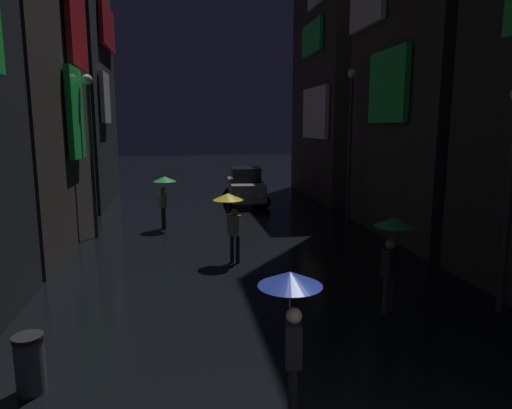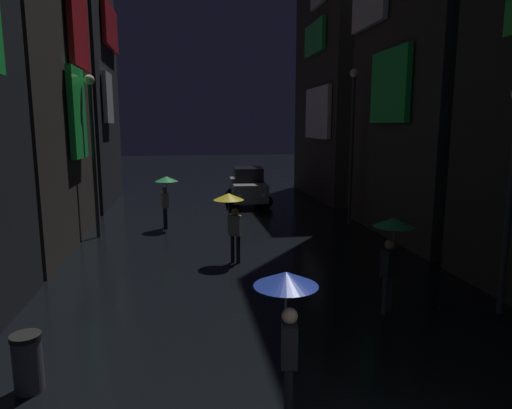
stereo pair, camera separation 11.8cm
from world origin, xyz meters
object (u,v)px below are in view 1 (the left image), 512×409
at_px(pedestrian_midstreet_left_green, 393,238).
at_px(pedestrian_midstreet_centre_green, 164,188).
at_px(streetlamp_left_far, 91,139).
at_px(car_distant, 246,186).
at_px(streetlamp_right_near, 512,172).
at_px(pedestrian_foreground_left_blue, 291,305).
at_px(streetlamp_right_far, 350,130).
at_px(pedestrian_near_crossing_yellow, 230,208).
at_px(trash_bin, 30,364).

height_order(pedestrian_midstreet_left_green, pedestrian_midstreet_centre_green, same).
bearing_deg(streetlamp_left_far, pedestrian_midstreet_left_green, -46.98).
height_order(car_distant, streetlamp_right_near, streetlamp_right_near).
bearing_deg(pedestrian_midstreet_left_green, streetlamp_right_near, -10.63).
relative_size(pedestrian_foreground_left_blue, streetlamp_right_far, 0.34).
xyz_separation_m(pedestrian_foreground_left_blue, streetlamp_right_near, (5.48, 2.79, 1.45)).
xyz_separation_m(car_distant, streetlamp_left_far, (-6.50, -6.31, 2.70)).
bearing_deg(pedestrian_near_crossing_yellow, streetlamp_right_near, -40.25).
height_order(pedestrian_midstreet_left_green, streetlamp_left_far, streetlamp_left_far).
bearing_deg(car_distant, streetlamp_right_near, -76.78).
relative_size(pedestrian_foreground_left_blue, car_distant, 0.50).
relative_size(pedestrian_midstreet_centre_green, car_distant, 0.50).
relative_size(streetlamp_right_far, trash_bin, 6.79).
xyz_separation_m(pedestrian_foreground_left_blue, trash_bin, (-3.82, 1.24, -1.20)).
bearing_deg(pedestrian_near_crossing_yellow, streetlamp_left_far, 138.80).
distance_m(pedestrian_midstreet_centre_green, pedestrian_near_crossing_yellow, 5.34).
bearing_deg(pedestrian_foreground_left_blue, streetlamp_right_far, 65.68).
distance_m(car_distant, streetlamp_left_far, 9.45).
bearing_deg(trash_bin, pedestrian_near_crossing_yellow, 58.30).
height_order(pedestrian_near_crossing_yellow, streetlamp_left_far, streetlamp_left_far).
distance_m(pedestrian_foreground_left_blue, trash_bin, 4.19).
xyz_separation_m(streetlamp_right_far, trash_bin, (-9.30, -10.89, -3.41)).
bearing_deg(streetlamp_right_far, car_distant, 122.17).
xyz_separation_m(pedestrian_foreground_left_blue, pedestrian_midstreet_centre_green, (-2.04, 12.36, 0.00)).
height_order(pedestrian_midstreet_centre_green, streetlamp_right_far, streetlamp_right_far).
height_order(streetlamp_right_near, trash_bin, streetlamp_right_near).
bearing_deg(streetlamp_right_far, streetlamp_left_far, -175.77).
bearing_deg(pedestrian_near_crossing_yellow, car_distant, 79.12).
bearing_deg(car_distant, pedestrian_midstreet_left_green, -85.63).
distance_m(pedestrian_midstreet_left_green, pedestrian_near_crossing_yellow, 5.20).
bearing_deg(pedestrian_midstreet_centre_green, streetlamp_right_near, -51.80).
distance_m(streetlamp_right_far, trash_bin, 14.72).
relative_size(streetlamp_left_far, streetlamp_right_far, 0.92).
xyz_separation_m(pedestrian_foreground_left_blue, pedestrian_near_crossing_yellow, (0.01, 7.43, 0.00)).
relative_size(car_distant, streetlamp_right_far, 0.67).
bearing_deg(streetlamp_left_far, trash_bin, -86.06).
relative_size(pedestrian_midstreet_centre_green, streetlamp_right_far, 0.34).
height_order(pedestrian_foreground_left_blue, streetlamp_left_far, streetlamp_left_far).
xyz_separation_m(pedestrian_midstreet_left_green, pedestrian_midstreet_centre_green, (-5.13, 9.11, 0.00)).
height_order(pedestrian_foreground_left_blue, pedestrian_midstreet_left_green, same).
height_order(pedestrian_foreground_left_blue, car_distant, pedestrian_foreground_left_blue).
xyz_separation_m(pedestrian_midstreet_centre_green, streetlamp_right_near, (7.53, -9.56, 1.45)).
bearing_deg(pedestrian_midstreet_centre_green, trash_bin, -99.06).
distance_m(pedestrian_midstreet_centre_green, trash_bin, 11.32).
distance_m(streetlamp_right_near, trash_bin, 9.79).
relative_size(pedestrian_midstreet_centre_green, pedestrian_near_crossing_yellow, 1.00).
xyz_separation_m(pedestrian_near_crossing_yellow, streetlamp_right_near, (5.48, -4.64, 1.45)).
xyz_separation_m(pedestrian_midstreet_left_green, streetlamp_right_near, (2.40, -0.45, 1.45)).
height_order(streetlamp_right_far, trash_bin, streetlamp_right_far).
xyz_separation_m(pedestrian_midstreet_centre_green, streetlamp_left_far, (-2.47, -0.97, 1.95)).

